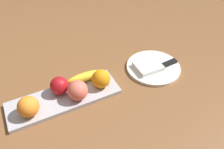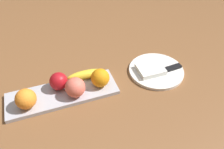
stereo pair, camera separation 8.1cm
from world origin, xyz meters
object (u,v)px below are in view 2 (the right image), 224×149
fruit_tray (63,94)px  orange_near_banana (100,78)px  apple (59,81)px  orange_near_apple (26,99)px  dinner_plate (156,71)px  knife (169,69)px  banana (86,75)px  peach (75,87)px  folded_napkin (151,69)px

fruit_tray → orange_near_banana: (-0.15, 0.01, 0.04)m
apple → orange_near_apple: size_ratio=0.94×
dinner_plate → knife: bearing=156.7°
apple → dinner_plate: apple is taller
apple → banana: 0.11m
orange_near_apple → knife: size_ratio=0.41×
knife → apple: bearing=-10.1°
fruit_tray → orange_near_apple: (0.13, 0.03, 0.05)m
peach → knife: size_ratio=0.42×
banana → orange_near_apple: bearing=-161.4°
banana → knife: bearing=-9.6°
apple → orange_near_banana: (-0.15, 0.04, 0.00)m
orange_near_banana → knife: size_ratio=0.40×
apple → dinner_plate: size_ratio=0.30×
orange_near_apple → fruit_tray: bearing=-168.9°
knife → fruit_tray: bearing=-6.6°
orange_near_apple → dinner_plate: 0.54m
dinner_plate → knife: size_ratio=1.29×
peach → banana: bearing=-127.8°
apple → knife: bearing=173.9°
orange_near_apple → knife: (-0.58, -0.01, -0.04)m
banana → peach: size_ratio=1.99×
fruit_tray → orange_near_banana: size_ratio=5.79×
apple → knife: (-0.46, 0.05, -0.03)m
fruit_tray → peach: (-0.05, 0.03, 0.05)m
peach → dinner_plate: bearing=-175.4°
orange_near_banana → folded_napkin: size_ratio=0.67×
orange_near_apple → folded_napkin: size_ratio=0.69×
dinner_plate → folded_napkin: folded_napkin is taller
dinner_plate → knife: (-0.05, 0.02, 0.01)m
peach → knife: 0.41m
orange_near_apple → folded_napkin: orange_near_apple is taller
peach → folded_napkin: (-0.33, -0.03, -0.03)m
banana → folded_napkin: bearing=-8.5°
dinner_plate → knife: 0.05m
orange_near_banana → folded_napkin: bearing=-177.6°
apple → orange_near_banana: 0.16m
orange_near_banana → dinner_plate: (-0.25, -0.01, -0.05)m
peach → dinner_plate: 0.36m
fruit_tray → orange_near_apple: orange_near_apple is taller
peach → dinner_plate: peach is taller
knife → orange_near_banana: bearing=-6.1°
peach → folded_napkin: peach is taller
orange_near_banana → knife: bearing=177.9°
orange_near_apple → dinner_plate: (-0.53, -0.03, -0.05)m
orange_near_apple → orange_near_banana: 0.28m
fruit_tray → dinner_plate: fruit_tray is taller
apple → orange_near_banana: bearing=166.4°
peach → knife: peach is taller
knife → dinner_plate: bearing=-27.4°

